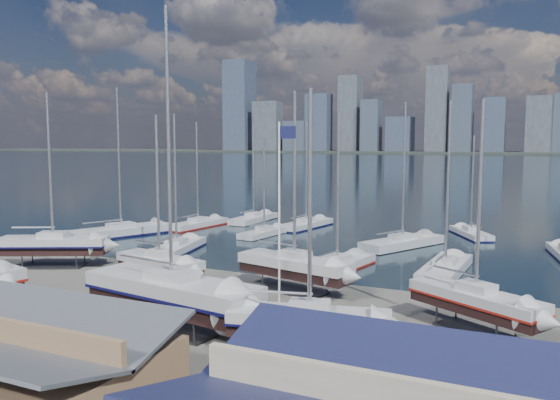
% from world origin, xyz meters
% --- Properties ---
extents(ground, '(1400.00, 1400.00, 0.00)m').
position_xyz_m(ground, '(0.00, -10.00, 0.00)').
color(ground, '#605E59').
rests_on(ground, ground).
extents(water, '(1400.00, 600.00, 0.40)m').
position_xyz_m(water, '(0.00, 300.00, -0.15)').
color(water, '#192D3A').
rests_on(water, ground).
extents(far_shore, '(1400.00, 80.00, 2.20)m').
position_xyz_m(far_shore, '(0.00, 560.00, 1.10)').
color(far_shore, '#2D332D').
rests_on(far_shore, ground).
extents(skyline, '(639.14, 43.80, 107.69)m').
position_xyz_m(skyline, '(-7.83, 553.76, 39.09)').
color(skyline, '#475166').
rests_on(skyline, far_shore).
extents(shed_grey, '(12.60, 8.40, 4.17)m').
position_xyz_m(shed_grey, '(0.00, -26.00, 2.15)').
color(shed_grey, '#8C6B4C').
rests_on(shed_grey, ground).
extents(sailboat_cradle_0, '(9.95, 6.70, 15.76)m').
position_xyz_m(sailboat_cradle_0, '(-20.19, -5.13, 2.06)').
color(sailboat_cradle_0, '#2D2D33').
rests_on(sailboat_cradle_0, ground).
extents(sailboat_cradle_2, '(8.41, 4.19, 13.43)m').
position_xyz_m(sailboat_cradle_2, '(-6.90, -7.01, 1.95)').
color(sailboat_cradle_2, '#2D2D33').
rests_on(sailboat_cradle_2, ground).
extents(sailboat_cradle_3, '(12.41, 5.14, 19.20)m').
position_xyz_m(sailboat_cradle_3, '(-0.38, -14.43, 2.24)').
color(sailboat_cradle_3, '#2D2D33').
rests_on(sailboat_cradle_3, ground).
extents(sailboat_cradle_4, '(9.55, 4.58, 15.11)m').
position_xyz_m(sailboat_cradle_4, '(3.17, -3.74, 2.03)').
color(sailboat_cradle_4, '#2D2D33').
rests_on(sailboat_cradle_4, ground).
extents(sailboat_cradle_5, '(8.91, 4.34, 14.03)m').
position_xyz_m(sailboat_cradle_5, '(8.93, -15.24, 1.97)').
color(sailboat_cradle_5, '#2D2D33').
rests_on(sailboat_cradle_5, ground).
extents(sailboat_cradle_6, '(8.45, 6.39, 13.83)m').
position_xyz_m(sailboat_cradle_6, '(16.52, -7.46, 1.96)').
color(sailboat_cradle_6, '#2D2D33').
rests_on(sailboat_cradle_6, ground).
extents(sailboat_moored_0, '(8.26, 12.84, 18.67)m').
position_xyz_m(sailboat_moored_0, '(-25.69, 10.30, 0.31)').
color(sailboat_moored_0, black).
rests_on(sailboat_moored_0, water).
extents(sailboat_moored_1, '(4.08, 10.09, 14.65)m').
position_xyz_m(sailboat_moored_1, '(-20.93, 19.90, 0.31)').
color(sailboat_moored_1, black).
rests_on(sailboat_moored_1, water).
extents(sailboat_moored_2, '(3.05, 9.88, 14.81)m').
position_xyz_m(sailboat_moored_2, '(-16.50, 27.55, 0.32)').
color(sailboat_moored_2, black).
rests_on(sailboat_moored_2, water).
extents(sailboat_moored_3, '(4.75, 10.32, 14.90)m').
position_xyz_m(sailboat_moored_3, '(-13.68, 4.80, 0.31)').
color(sailboat_moored_3, black).
rests_on(sailboat_moored_3, water).
extents(sailboat_moored_4, '(3.41, 8.47, 12.43)m').
position_xyz_m(sailboat_moored_4, '(-9.90, 17.59, 0.33)').
color(sailboat_moored_4, black).
rests_on(sailboat_moored_4, water).
extents(sailboat_moored_5, '(4.42, 10.14, 14.67)m').
position_xyz_m(sailboat_moored_5, '(-7.59, 25.55, 0.31)').
color(sailboat_moored_5, black).
rests_on(sailboat_moored_5, water).
extents(sailboat_moored_6, '(4.63, 10.15, 14.65)m').
position_xyz_m(sailboat_moored_6, '(3.97, 4.08, 0.31)').
color(sailboat_moored_6, black).
rests_on(sailboat_moored_6, water).
extents(sailboat_moored_7, '(7.62, 10.99, 16.30)m').
position_xyz_m(sailboat_moored_7, '(6.93, 17.27, 0.32)').
color(sailboat_moored_7, black).
rests_on(sailboat_moored_7, water).
extents(sailboat_moored_8, '(5.97, 8.68, 12.74)m').
position_xyz_m(sailboat_moored_8, '(12.97, 27.56, 0.31)').
color(sailboat_moored_8, black).
rests_on(sailboat_moored_8, water).
extents(sailboat_moored_9, '(3.54, 10.43, 15.50)m').
position_xyz_m(sailboat_moored_9, '(12.86, 6.79, 0.32)').
color(sailboat_moored_9, black).
rests_on(sailboat_moored_9, water).
extents(car_c, '(2.94, 5.29, 1.40)m').
position_xyz_m(car_c, '(-2.58, -21.03, 0.70)').
color(car_c, gray).
rests_on(car_c, ground).
extents(car_d, '(2.67, 5.20, 1.44)m').
position_xyz_m(car_d, '(13.75, -18.51, 0.72)').
color(car_d, gray).
rests_on(car_d, ground).
extents(flagpole, '(1.11, 0.12, 12.54)m').
position_xyz_m(flagpole, '(5.61, -11.59, 7.26)').
color(flagpole, white).
rests_on(flagpole, ground).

